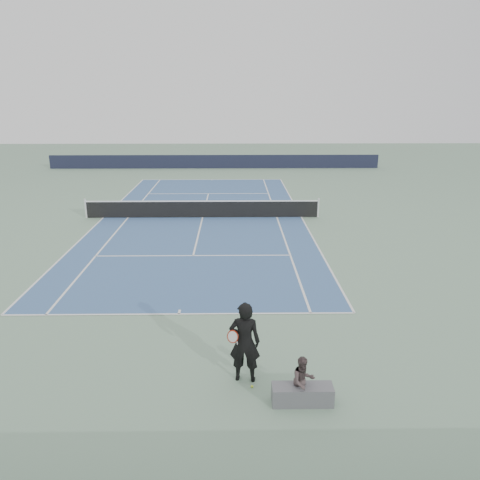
{
  "coord_description": "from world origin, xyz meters",
  "views": [
    {
      "loc": [
        1.72,
        -25.08,
        6.57
      ],
      "look_at": [
        1.96,
        -7.68,
        1.1
      ],
      "focal_mm": 35.0,
      "sensor_mm": 36.0,
      "label": 1
    }
  ],
  "objects_px": {
    "tennis_ball": "(252,386)",
    "spectator_bench": "(303,387)",
    "tennis_player": "(245,342)",
    "tennis_net": "(202,209)"
  },
  "relations": [
    {
      "from": "tennis_ball",
      "to": "spectator_bench",
      "type": "distance_m",
      "value": 1.29
    },
    {
      "from": "tennis_player",
      "to": "tennis_net",
      "type": "bearing_deg",
      "value": 97.28
    },
    {
      "from": "tennis_ball",
      "to": "spectator_bench",
      "type": "xyz_separation_m",
      "value": [
        1.09,
        -0.58,
        0.37
      ]
    },
    {
      "from": "tennis_player",
      "to": "spectator_bench",
      "type": "height_order",
      "value": "tennis_player"
    },
    {
      "from": "tennis_net",
      "to": "spectator_bench",
      "type": "xyz_separation_m",
      "value": [
        3.22,
        -16.28,
        -0.11
      ]
    },
    {
      "from": "tennis_net",
      "to": "tennis_player",
      "type": "height_order",
      "value": "tennis_player"
    },
    {
      "from": "tennis_net",
      "to": "tennis_ball",
      "type": "height_order",
      "value": "tennis_net"
    },
    {
      "from": "spectator_bench",
      "to": "tennis_net",
      "type": "bearing_deg",
      "value": 101.18
    },
    {
      "from": "tennis_player",
      "to": "tennis_ball",
      "type": "xyz_separation_m",
      "value": [
        0.17,
        -0.34,
        -0.98
      ]
    },
    {
      "from": "tennis_player",
      "to": "spectator_bench",
      "type": "relative_size",
      "value": 1.43
    }
  ]
}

